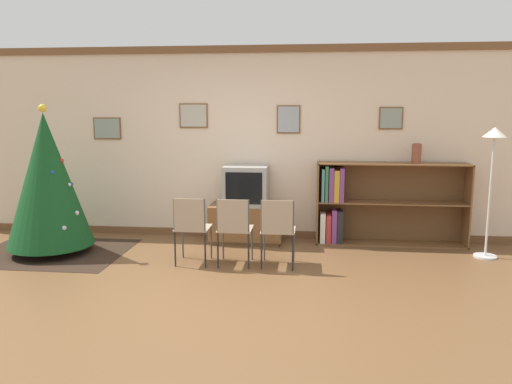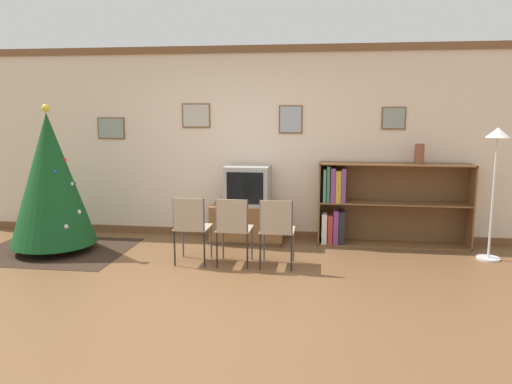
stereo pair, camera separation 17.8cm
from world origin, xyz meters
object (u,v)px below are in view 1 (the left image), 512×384
Objects in this scene: folding_chair_right at (278,228)px; standing_lamp at (493,158)px; tv_console at (246,223)px; bookshelf at (366,204)px; christmas_tree at (47,180)px; vase at (417,153)px; folding_chair_left at (191,226)px; television at (246,185)px; folding_chair_center at (234,227)px.

folding_chair_right is 2.76m from standing_lamp.
tv_console is 1.21× the size of folding_chair_right.
christmas_tree is at bearing -167.31° from bookshelf.
vase is 0.16× the size of standing_lamp.
bookshelf is at bearing 3.66° from tv_console.
folding_chair_right is (2.94, -0.30, -0.47)m from christmas_tree.
standing_lamp reaches higher than folding_chair_left.
standing_lamp reaches higher than television.
television is at bearing 172.23° from standing_lamp.
tv_console is at bearing 172.19° from standing_lamp.
christmas_tree is 2.49m from folding_chair_center.
standing_lamp is at bearing -20.13° from bookshelf.
christmas_tree is 4.19m from bookshelf.
bookshelf reaches higher than folding_chair_center.
bookshelf reaches higher than folding_chair_left.
standing_lamp is (3.07, 0.69, 0.77)m from folding_chair_center.
folding_chair_left is 2.47m from bookshelf.
vase is 0.94m from standing_lamp.
folding_chair_center is at bearing -90.00° from tv_console.
vase is (0.64, -0.03, 0.70)m from bookshelf.
folding_chair_right is 0.51× the size of standing_lamp.
christmas_tree is at bearing -161.54° from tv_console.
folding_chair_left is at bearing -150.53° from bookshelf.
standing_lamp is (3.07, -0.42, 0.45)m from television.
vase is at bearing 1.82° from tv_console.
christmas_tree is 2.99m from folding_chair_right.
christmas_tree is at bearing -175.95° from standing_lamp.
bookshelf reaches higher than television.
television reaches higher than folding_chair_right.
television is at bearing 114.76° from folding_chair_right.
vase is (2.27, 0.07, 0.99)m from tv_console.
tv_console is 0.49× the size of bookshelf.
bookshelf is 7.53× the size of vase.
folding_chair_center is 3.07× the size of vase.
bookshelf is at bearing 12.69° from christmas_tree.
bookshelf is (1.13, 1.21, 0.08)m from folding_chair_right.
folding_chair_center reaches higher than tv_console.
vase reaches higher than folding_chair_right.
vase reaches higher than television.
folding_chair_center is 2.68m from vase.
folding_chair_left is at bearing -157.01° from vase.
vase is at bearing 22.99° from folding_chair_left.
folding_chair_left is 1.00× the size of folding_chair_right.
christmas_tree is at bearing -161.59° from television.
folding_chair_left is at bearing 180.00° from folding_chair_right.
christmas_tree is 2.57m from television.
tv_console is 0.61× the size of standing_lamp.
television is at bearing 65.24° from folding_chair_left.
folding_chair_center is 1.00× the size of folding_chair_right.
television is (0.00, -0.00, 0.53)m from tv_console.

